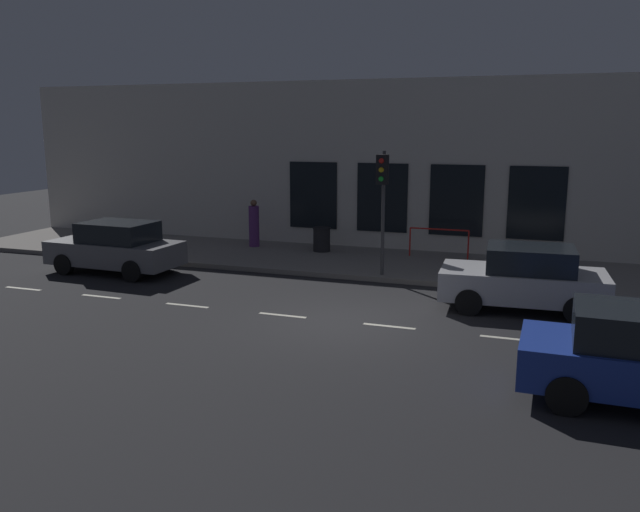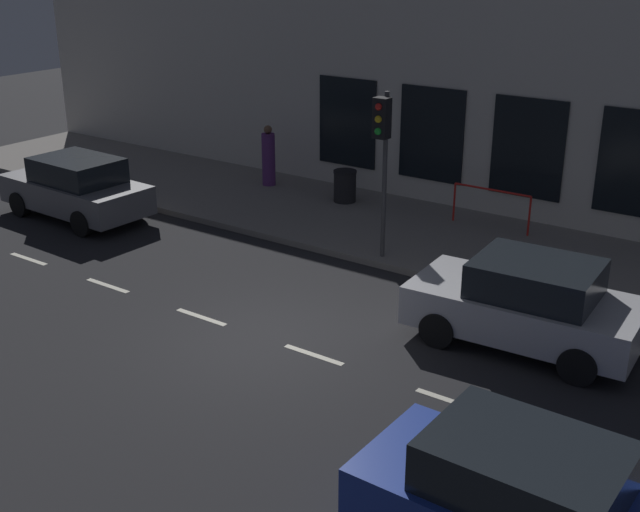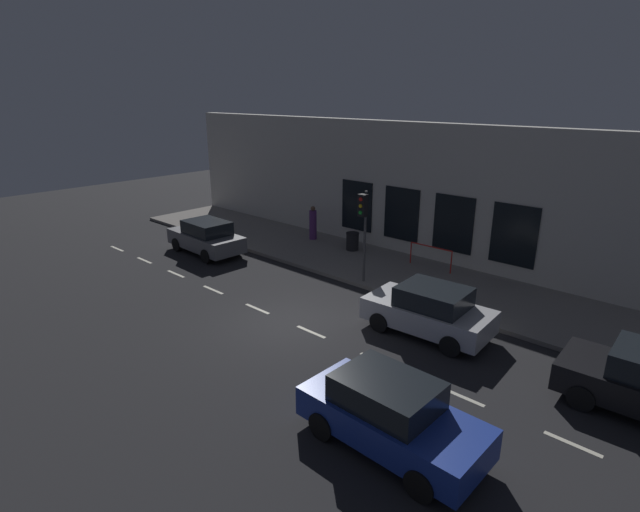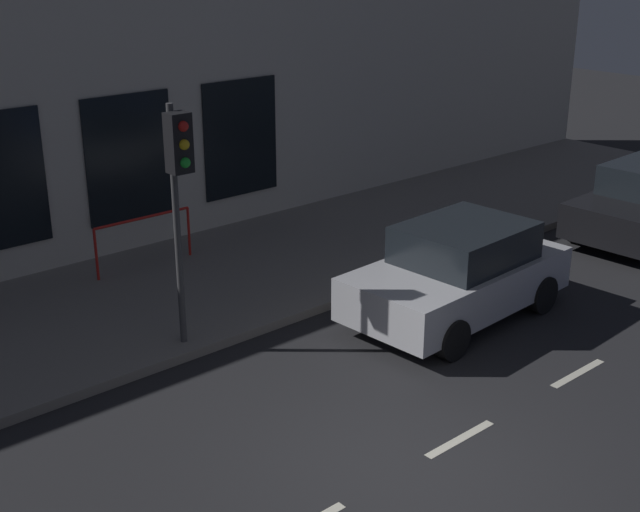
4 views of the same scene
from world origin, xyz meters
name	(u,v)px [view 2 (image 2 of 4)]	position (x,y,z in m)	size (l,w,h in m)	color
ground_plane	(268,340)	(0.00, 0.00, 0.00)	(60.00, 60.00, 0.00)	#232326
sidewalk	(432,237)	(6.25, 0.00, 0.07)	(4.50, 32.00, 0.15)	gray
building_facade	(486,97)	(8.80, 0.00, 3.01)	(0.65, 32.00, 6.04)	beige
lane_centre_line	(314,355)	(0.00, -1.00, 0.00)	(0.12, 27.20, 0.01)	beige
traffic_light	(382,137)	(4.22, 0.25, 2.83)	(0.45, 0.32, 3.60)	#424244
parked_car_0	(76,188)	(2.57, 8.19, 0.79)	(1.97, 4.13, 1.58)	slate
parked_car_2	(527,303)	(2.43, -3.78, 0.79)	(2.10, 4.00, 1.58)	#B7B7BC
parked_car_3	(531,509)	(-2.70, -5.86, 0.79)	(1.91, 4.06, 1.58)	#1E389E
pedestrian_0	(269,158)	(7.31, 5.75, 0.93)	(0.48, 0.48, 1.70)	#5B2D70
trash_bin	(345,186)	(7.22, 3.12, 0.57)	(0.62, 0.62, 0.84)	black
red_railing	(492,199)	(7.45, -0.91, 0.86)	(0.05, 1.98, 0.97)	red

